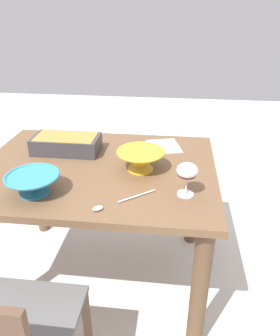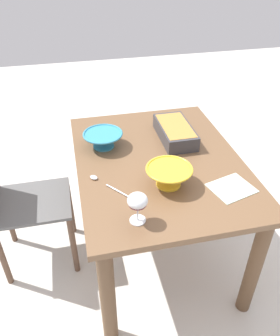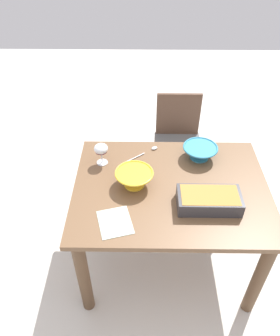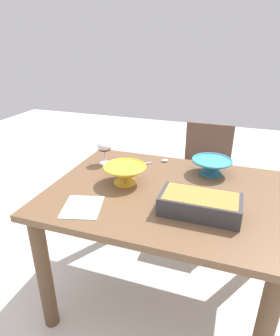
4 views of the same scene
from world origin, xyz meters
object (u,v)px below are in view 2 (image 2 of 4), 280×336
object	(u,v)px
casserole_dish	(175,131)
napkin	(232,188)
serving_spoon	(104,183)
mixing_bowl	(169,175)
dining_table	(158,179)
chair	(18,203)
wine_glass	(138,202)
small_bowl	(103,139)

from	to	relation	value
casserole_dish	napkin	distance (m)	0.54
napkin	serving_spoon	bearing A→B (deg)	74.27
casserole_dish	mixing_bowl	distance (m)	0.45
dining_table	chair	distance (m)	0.82
dining_table	mixing_bowl	bearing A→B (deg)	177.19
wine_glass	serving_spoon	xyz separation A→B (m)	(0.29, 0.11, -0.10)
mixing_bowl	wine_glass	bearing A→B (deg)	136.53
dining_table	serving_spoon	bearing A→B (deg)	114.48
small_bowl	serving_spoon	distance (m)	0.36
mixing_bowl	napkin	distance (m)	0.31
casserole_dish	serving_spoon	size ratio (longest dim) A/B	1.48
small_bowl	napkin	bearing A→B (deg)	-132.89
wine_glass	napkin	bearing A→B (deg)	-76.66
chair	wine_glass	bearing A→B (deg)	-133.23
casserole_dish	mixing_bowl	bearing A→B (deg)	158.63
dining_table	small_bowl	distance (m)	0.39
dining_table	wine_glass	xyz separation A→B (m)	(-0.44, 0.21, 0.24)
chair	small_bowl	bearing A→B (deg)	-80.91
chair	serving_spoon	bearing A→B (deg)	-118.95
mixing_bowl	serving_spoon	world-z (taller)	mixing_bowl
small_bowl	serving_spoon	world-z (taller)	small_bowl
small_bowl	casserole_dish	bearing A→B (deg)	-90.24
dining_table	casserole_dish	bearing A→B (deg)	-37.69
chair	casserole_dish	size ratio (longest dim) A/B	2.39
serving_spoon	wine_glass	bearing A→B (deg)	-159.09
wine_glass	serving_spoon	size ratio (longest dim) A/B	0.62
mixing_bowl	serving_spoon	size ratio (longest dim) A/B	0.96
small_bowl	napkin	xyz separation A→B (m)	(-0.52, -0.56, -0.05)
casserole_dish	mixing_bowl	size ratio (longest dim) A/B	1.54
serving_spoon	mixing_bowl	bearing A→B (deg)	-103.36
wine_glass	small_bowl	world-z (taller)	wine_glass
dining_table	napkin	distance (m)	0.45
mixing_bowl	small_bowl	bearing A→B (deg)	32.14
small_bowl	mixing_bowl	bearing A→B (deg)	-147.86
chair	napkin	xyz separation A→B (m)	(-0.44, -1.09, 0.26)
mixing_bowl	small_bowl	distance (m)	0.50
wine_glass	napkin	world-z (taller)	wine_glass
napkin	wine_glass	bearing A→B (deg)	103.34
casserole_dish	napkin	world-z (taller)	casserole_dish
mixing_bowl	casserole_dish	bearing A→B (deg)	-21.37
casserole_dish	small_bowl	bearing A→B (deg)	89.76
dining_table	mixing_bowl	world-z (taller)	mixing_bowl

